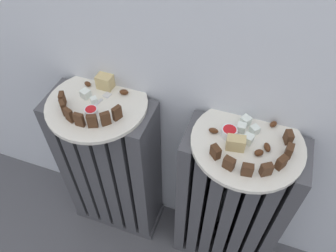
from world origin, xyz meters
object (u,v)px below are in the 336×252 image
object	(u,v)px
jam_bowl_left	(91,111)
fork	(102,100)
plate_left	(97,104)
radiator_right	(229,206)
plate_right	(247,143)
radiator_left	(112,170)
jam_bowl_right	(229,132)

from	to	relation	value
jam_bowl_left	fork	xyz separation A→B (m)	(-0.00, 0.06, -0.01)
plate_left	jam_bowl_left	bearing A→B (deg)	-78.22
radiator_right	fork	distance (m)	0.56
plate_left	radiator_right	bearing A→B (deg)	0.00
plate_right	radiator_left	bearing A→B (deg)	-180.00
radiator_right	plate_left	xyz separation A→B (m)	(-0.45, -0.00, 0.34)
radiator_left	plate_right	bearing A→B (deg)	0.00
plate_right	fork	world-z (taller)	fork
radiator_right	plate_right	bearing A→B (deg)	-116.57
radiator_right	jam_bowl_right	xyz separation A→B (m)	(-0.05, 0.00, 0.36)
plate_right	jam_bowl_left	world-z (taller)	jam_bowl_left
jam_bowl_right	radiator_right	bearing A→B (deg)	-4.91
plate_right	fork	xyz separation A→B (m)	(-0.44, 0.02, 0.01)
radiator_right	plate_left	size ratio (longest dim) A/B	2.19
radiator_left	jam_bowl_left	size ratio (longest dim) A/B	17.72
fork	radiator_left	bearing A→B (deg)	-117.91
radiator_left	jam_bowl_left	world-z (taller)	jam_bowl_left
radiator_right	jam_bowl_left	distance (m)	0.57
fork	plate_left	bearing A→B (deg)	-117.91
jam_bowl_left	radiator_left	bearing A→B (deg)	101.78
plate_left	fork	xyz separation A→B (m)	(0.01, 0.02, 0.01)
radiator_right	jam_bowl_left	world-z (taller)	jam_bowl_left
radiator_right	plate_right	size ratio (longest dim) A/B	2.19
plate_right	jam_bowl_left	xyz separation A→B (m)	(-0.44, -0.05, 0.02)
jam_bowl_right	fork	size ratio (longest dim) A/B	0.48
radiator_right	jam_bowl_right	world-z (taller)	jam_bowl_right
jam_bowl_left	plate_right	bearing A→B (deg)	6.01
radiator_right	fork	size ratio (longest dim) A/B	7.46
radiator_left	fork	world-z (taller)	fork
radiator_right	jam_bowl_left	bearing A→B (deg)	-173.99
plate_left	jam_bowl_right	xyz separation A→B (m)	(0.39, 0.00, 0.02)
plate_left	jam_bowl_right	world-z (taller)	jam_bowl_right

